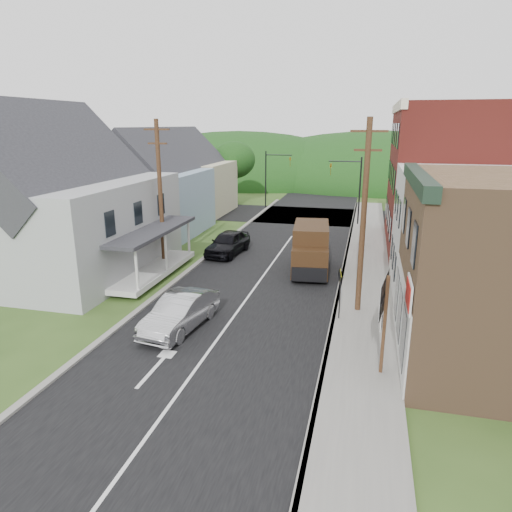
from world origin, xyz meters
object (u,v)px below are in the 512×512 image
Objects in this scene: silver_sedan at (180,313)px; warning_sign at (340,286)px; route_sign_cluster at (384,311)px; dark_sedan at (228,243)px; delivery_van at (311,249)px.

warning_sign is at bearing 27.85° from silver_sedan.
route_sign_cluster is 1.51× the size of warning_sign.
route_sign_cluster is at bearing -5.40° from silver_sedan.
dark_sedan is 12.62m from warning_sign.
delivery_van is at bearing 72.05° from silver_sedan.
delivery_van is 2.20× the size of warning_sign.
delivery_van is 12.09m from route_sign_cluster.
dark_sedan is 0.89× the size of delivery_van.
route_sign_cluster is (3.95, -11.37, 1.05)m from delivery_van.
delivery_van is (4.48, 9.46, 0.68)m from silver_sedan.
route_sign_cluster is at bearing -76.86° from delivery_van.
silver_sedan is 10.49m from delivery_van.
delivery_van reaches higher than silver_sedan.
delivery_van is (6.03, -2.56, 0.65)m from dark_sedan.
silver_sedan is 0.88× the size of delivery_van.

